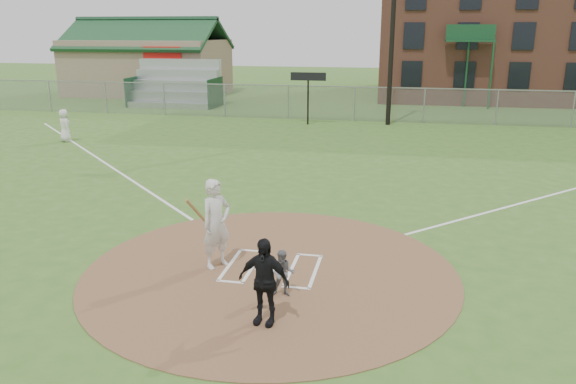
% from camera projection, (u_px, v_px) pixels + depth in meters
% --- Properties ---
extents(ground, '(140.00, 140.00, 0.00)m').
position_uv_depth(ground, '(271.00, 271.00, 12.68)').
color(ground, '#396322').
rests_on(ground, ground).
extents(dirt_circle, '(8.40, 8.40, 0.02)m').
position_uv_depth(dirt_circle, '(271.00, 271.00, 12.68)').
color(dirt_circle, brown).
rests_on(dirt_circle, ground).
extents(home_plate, '(0.61, 0.61, 0.03)m').
position_uv_depth(home_plate, '(269.00, 268.00, 12.75)').
color(home_plate, white).
rests_on(home_plate, dirt_circle).
extents(foul_line_third, '(17.04, 17.04, 0.01)m').
position_uv_depth(foul_line_third, '(106.00, 163.00, 22.85)').
color(foul_line_third, white).
rests_on(foul_line_third, ground).
extents(catcher, '(0.52, 0.43, 0.98)m').
position_uv_depth(catcher, '(283.00, 273.00, 11.36)').
color(catcher, slate).
rests_on(catcher, dirt_circle).
extents(umpire, '(1.03, 0.54, 1.67)m').
position_uv_depth(umpire, '(264.00, 281.00, 10.21)').
color(umpire, black).
rests_on(umpire, dirt_circle).
extents(ondeck_player, '(0.91, 0.87, 1.56)m').
position_uv_depth(ondeck_player, '(64.00, 126.00, 27.05)').
color(ondeck_player, silver).
rests_on(ondeck_player, ground).
extents(batters_boxes, '(2.08, 1.88, 0.01)m').
position_uv_depth(batters_boxes, '(272.00, 268.00, 12.82)').
color(batters_boxes, white).
rests_on(batters_boxes, dirt_circle).
extents(batter_at_plate, '(0.89, 1.13, 2.06)m').
position_uv_depth(batter_at_plate, '(216.00, 224.00, 12.64)').
color(batter_at_plate, silver).
rests_on(batter_at_plate, dirt_circle).
extents(outfield_fence, '(56.08, 0.08, 2.03)m').
position_uv_depth(outfield_fence, '(355.00, 104.00, 33.10)').
color(outfield_fence, slate).
rests_on(outfield_fence, ground).
extents(bleachers, '(6.08, 3.20, 3.20)m').
position_uv_depth(bleachers, '(174.00, 83.00, 39.35)').
color(bleachers, '#B7BABF').
rests_on(bleachers, ground).
extents(clubhouse, '(12.20, 8.71, 6.23)m').
position_uv_depth(clubhouse, '(149.00, 65.00, 46.47)').
color(clubhouse, gray).
rests_on(clubhouse, ground).
extents(light_pole, '(1.20, 0.30, 12.22)m').
position_uv_depth(light_pole, '(394.00, 3.00, 30.22)').
color(light_pole, black).
rests_on(light_pole, ground).
extents(scoreboard_sign, '(2.00, 0.10, 2.93)m').
position_uv_depth(scoreboard_sign, '(308.00, 82.00, 31.50)').
color(scoreboard_sign, black).
rests_on(scoreboard_sign, ground).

